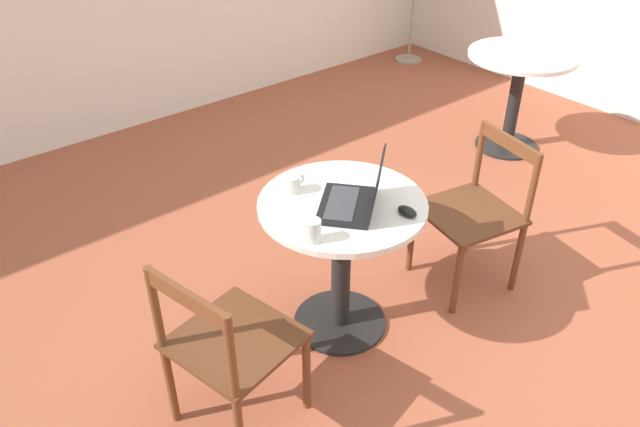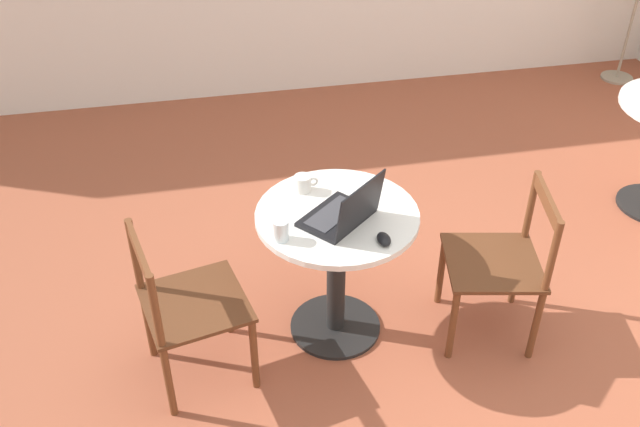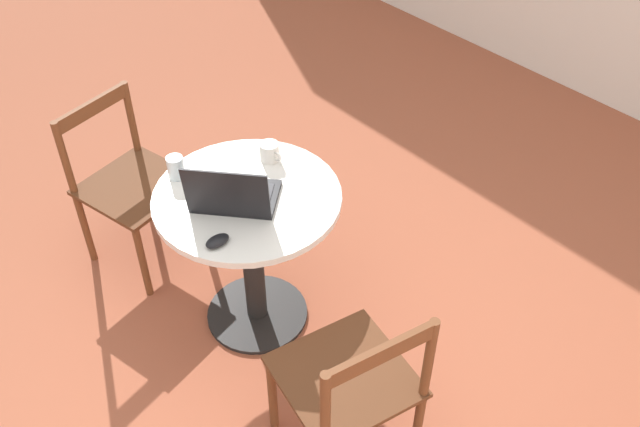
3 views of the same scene
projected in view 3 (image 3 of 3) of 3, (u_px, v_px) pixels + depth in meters
The scene contains 8 objects.
ground_plane at pixel (238, 396), 3.06m from camera, with size 16.00×16.00×0.00m, color #9E5138.
cafe_table_near at pixel (250, 232), 3.04m from camera, with size 0.78×0.78×0.75m.
chair_near_right at pixel (351, 386), 2.58m from camera, with size 0.54×0.54×0.85m.
chair_near_left at pixel (130, 184), 3.44m from camera, with size 0.55×0.55×0.85m.
laptop at pixel (233, 195), 2.83m from camera, with size 0.43×0.42×0.25m.
mouse at pixel (217, 241), 2.68m from camera, with size 0.06×0.10×0.03m.
mug at pixel (270, 152), 3.05m from camera, with size 0.12×0.08×0.08m.
drinking_glass at pixel (176, 167), 2.96m from camera, with size 0.07×0.07×0.10m.
Camera 3 is at (1.55, -0.91, 2.63)m, focal length 40.00 mm.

